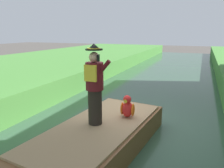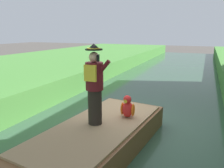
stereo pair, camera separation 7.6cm
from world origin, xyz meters
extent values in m
plane|color=#4C4742|center=(0.00, 0.00, 0.00)|extent=(80.00, 80.00, 0.00)
cube|color=#33513D|center=(0.00, 0.00, 0.05)|extent=(5.83, 48.00, 0.10)
cube|color=brown|center=(0.00, -1.55, 0.38)|extent=(2.25, 4.37, 0.56)
cube|color=#997A56|center=(0.00, -1.55, 0.69)|extent=(2.07, 4.02, 0.05)
cylinder|color=black|center=(-0.11, -1.48, 1.12)|extent=(0.32, 0.32, 0.82)
cylinder|color=#561419|center=(-0.11, -1.48, 1.84)|extent=(0.40, 0.40, 0.62)
cube|color=gold|center=(-0.11, -1.67, 1.94)|extent=(0.28, 0.06, 0.36)
sphere|color=#DBA884|center=(-0.11, -1.48, 2.27)|extent=(0.23, 0.23, 0.23)
cylinder|color=black|center=(-0.11, -1.48, 2.43)|extent=(0.38, 0.38, 0.03)
cone|color=black|center=(-0.11, -1.48, 2.50)|extent=(0.26, 0.26, 0.12)
cylinder|color=gold|center=(-0.11, -1.48, 2.46)|extent=(0.29, 0.29, 0.02)
cylinder|color=#561419|center=(0.11, -1.52, 2.02)|extent=(0.38, 0.09, 0.43)
cube|color=black|center=(0.02, -1.54, 2.26)|extent=(0.03, 0.08, 0.15)
ellipsoid|color=red|center=(0.46, -0.80, 0.91)|extent=(0.26, 0.32, 0.40)
sphere|color=red|center=(0.46, -0.84, 1.18)|extent=(0.20, 0.20, 0.20)
cone|color=yellow|center=(0.46, -0.94, 1.17)|extent=(0.09, 0.09, 0.09)
ellipsoid|color=orange|center=(0.32, -0.80, 0.91)|extent=(0.08, 0.20, 0.32)
ellipsoid|color=orange|center=(0.60, -0.80, 0.91)|extent=(0.08, 0.20, 0.32)
camera|label=1|loc=(2.09, -5.82, 2.82)|focal=35.60mm
camera|label=2|loc=(2.16, -5.79, 2.82)|focal=35.60mm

